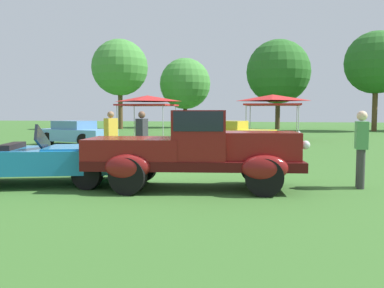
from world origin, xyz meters
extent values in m
plane|color=#386628|center=(0.00, 0.00, 0.00)|extent=(120.00, 120.00, 0.00)
cube|color=#400B0B|center=(0.37, -0.31, 0.56)|extent=(4.75, 2.18, 0.20)
cube|color=maroon|center=(1.72, -0.09, 0.94)|extent=(1.85, 1.35, 0.60)
ellipsoid|color=silver|center=(2.58, 0.05, 0.92)|extent=(0.24, 0.54, 0.68)
cube|color=maroon|center=(0.49, -0.29, 1.18)|extent=(1.30, 1.53, 1.04)
cube|color=black|center=(0.49, -0.29, 1.48)|extent=(1.21, 1.55, 0.40)
cube|color=maroon|center=(-0.90, -0.53, 0.86)|extent=(2.19, 1.72, 0.48)
ellipsoid|color=maroon|center=(1.67, 0.64, 0.56)|extent=(0.97, 0.51, 0.52)
ellipsoid|color=maroon|center=(1.91, -0.79, 0.56)|extent=(0.97, 0.51, 0.52)
ellipsoid|color=maroon|center=(-1.02, 0.19, 0.56)|extent=(0.97, 0.51, 0.52)
ellipsoid|color=maroon|center=(-0.79, -1.24, 0.56)|extent=(0.97, 0.51, 0.52)
sphere|color=silver|center=(2.55, 0.50, 1.00)|extent=(0.18, 0.18, 0.18)
sphere|color=silver|center=(2.70, -0.37, 1.00)|extent=(0.18, 0.18, 0.18)
cylinder|color=black|center=(1.67, 0.64, 0.38)|extent=(0.76, 0.24, 0.76)
cylinder|color=black|center=(1.91, -0.79, 0.38)|extent=(0.76, 0.24, 0.76)
cylinder|color=black|center=(-1.02, 0.19, 0.38)|extent=(0.76, 0.24, 0.76)
cylinder|color=black|center=(-0.79, -1.24, 0.38)|extent=(0.76, 0.24, 0.76)
cube|color=#1E7AB7|center=(-3.39, -0.63, 0.57)|extent=(4.62, 3.02, 0.52)
cube|color=#1E7AB7|center=(-2.20, -0.22, 0.77)|extent=(2.11, 1.93, 0.20)
cube|color=black|center=(-3.13, -0.54, 0.99)|extent=(0.46, 1.20, 0.82)
cube|color=black|center=(-3.78, -0.76, 0.81)|extent=(0.65, 1.23, 0.28)
cube|color=silver|center=(-1.27, 0.10, 0.28)|extent=(0.63, 1.59, 0.12)
cylinder|color=black|center=(-2.34, 0.55, 0.33)|extent=(0.66, 0.20, 0.66)
cylinder|color=black|center=(-1.84, -0.91, 0.33)|extent=(0.66, 0.20, 0.66)
cube|color=#669EDB|center=(-7.96, 9.83, 0.50)|extent=(4.29, 2.67, 0.60)
cube|color=#517EAF|center=(-8.11, 9.87, 1.00)|extent=(2.08, 1.86, 0.44)
cylinder|color=black|center=(-7.01, 8.76, 0.32)|extent=(0.64, 0.22, 0.64)
cylinder|color=black|center=(-9.32, 9.40, 0.32)|extent=(0.64, 0.22, 0.64)
cube|color=yellow|center=(-0.47, 11.41, 0.50)|extent=(4.83, 2.89, 0.60)
cube|color=gold|center=(-0.64, 11.46, 1.00)|extent=(2.32, 1.95, 0.44)
cylinder|color=black|center=(0.63, 10.29, 0.32)|extent=(0.64, 0.22, 0.64)
cylinder|color=black|center=(-1.99, 11.05, 0.32)|extent=(0.64, 0.22, 0.64)
cylinder|color=#7F7056|center=(-3.20, 3.56, 0.43)|extent=(0.16, 0.16, 0.86)
cylinder|color=#7F7056|center=(-3.28, 3.38, 0.43)|extent=(0.16, 0.16, 0.86)
cube|color=gold|center=(-3.24, 3.47, 1.16)|extent=(0.39, 0.46, 0.60)
sphere|color=#936B4C|center=(-3.24, 3.47, 1.58)|extent=(0.22, 0.22, 0.22)
cylinder|color=#383838|center=(3.92, 0.66, 0.43)|extent=(0.16, 0.16, 0.86)
cylinder|color=#383838|center=(3.91, 0.46, 0.43)|extent=(0.16, 0.16, 0.86)
cube|color=#4C9351|center=(3.91, 0.56, 1.16)|extent=(0.26, 0.41, 0.60)
sphere|color=beige|center=(3.91, 0.56, 1.58)|extent=(0.22, 0.22, 0.22)
cylinder|color=#383838|center=(-2.00, 2.85, 0.43)|extent=(0.16, 0.16, 0.86)
cylinder|color=#383838|center=(-1.98, 3.05, 0.43)|extent=(0.16, 0.16, 0.86)
cube|color=#2D2D33|center=(-1.99, 2.95, 1.16)|extent=(0.28, 0.42, 0.60)
sphere|color=brown|center=(-1.99, 2.95, 1.58)|extent=(0.22, 0.22, 0.22)
cylinder|color=#B7B7BC|center=(-4.72, 17.11, 1.02)|extent=(0.05, 0.05, 2.05)
cylinder|color=#B7B7BC|center=(-4.72, 14.19, 1.02)|extent=(0.05, 0.05, 2.05)
cylinder|color=#B7B7BC|center=(-7.64, 17.11, 1.02)|extent=(0.05, 0.05, 2.05)
cylinder|color=#B7B7BC|center=(-7.64, 14.19, 1.02)|extent=(0.05, 0.05, 2.05)
cube|color=red|center=(-6.18, 15.65, 2.10)|extent=(3.24, 3.24, 0.10)
pyramid|color=red|center=(-6.18, 15.65, 2.52)|extent=(3.18, 3.18, 0.38)
cylinder|color=#B7B7BC|center=(3.09, 17.41, 1.02)|extent=(0.05, 0.05, 2.05)
cylinder|color=#B7B7BC|center=(3.09, 14.48, 1.02)|extent=(0.05, 0.05, 2.05)
cylinder|color=#B7B7BC|center=(0.16, 17.41, 1.02)|extent=(0.05, 0.05, 2.05)
cylinder|color=#B7B7BC|center=(0.16, 14.48, 1.02)|extent=(0.05, 0.05, 2.05)
cube|color=red|center=(1.63, 15.94, 2.10)|extent=(3.25, 3.25, 0.10)
pyramid|color=red|center=(1.63, 15.94, 2.52)|extent=(3.19, 3.19, 0.38)
cylinder|color=brown|center=(-13.31, 28.25, 2.24)|extent=(0.44, 0.44, 4.47)
sphere|color=#428938|center=(-13.31, 28.25, 5.97)|extent=(5.43, 5.43, 5.43)
cylinder|color=brown|center=(-7.98, 33.14, 1.59)|extent=(0.44, 0.44, 3.19)
sphere|color=#428938|center=(-7.98, 33.14, 4.66)|extent=(5.38, 5.38, 5.38)
cylinder|color=#47331E|center=(1.72, 30.52, 1.90)|extent=(0.44, 0.44, 3.81)
sphere|color=#286623|center=(1.72, 30.52, 5.46)|extent=(6.01, 6.01, 6.01)
cylinder|color=brown|center=(9.96, 28.84, 2.22)|extent=(0.44, 0.44, 4.43)
sphere|color=#286623|center=(9.96, 28.84, 5.90)|extent=(5.34, 5.34, 5.34)
camera|label=1|loc=(2.25, -8.78, 1.66)|focal=37.74mm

